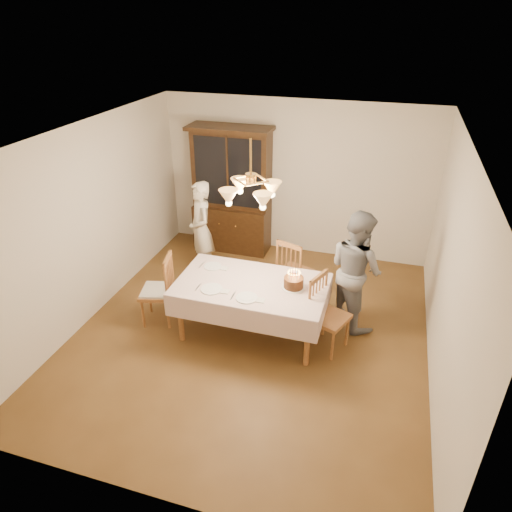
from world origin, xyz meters
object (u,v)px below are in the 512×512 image
(dining_table, at_px, (251,289))
(chair_far_side, at_px, (295,273))
(elderly_woman, at_px, (201,230))
(birthday_cake, at_px, (294,283))
(china_hutch, at_px, (232,192))

(dining_table, relative_size, chair_far_side, 1.90)
(elderly_woman, height_order, birthday_cake, elderly_woman)
(dining_table, bearing_deg, birthday_cake, 6.46)
(chair_far_side, height_order, birthday_cake, chair_far_side)
(birthday_cake, bearing_deg, dining_table, -173.54)
(birthday_cake, bearing_deg, china_hutch, 125.76)
(elderly_woman, relative_size, birthday_cake, 5.17)
(china_hutch, relative_size, elderly_woman, 1.39)
(china_hutch, relative_size, chair_far_side, 2.16)
(china_hutch, bearing_deg, dining_table, -64.99)
(dining_table, bearing_deg, china_hutch, 115.01)
(china_hutch, bearing_deg, birthday_cake, -54.24)
(dining_table, distance_m, elderly_woman, 1.74)
(dining_table, distance_m, china_hutch, 2.51)
(dining_table, xyz_separation_m, birthday_cake, (0.53, 0.06, 0.15))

